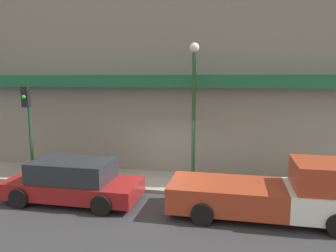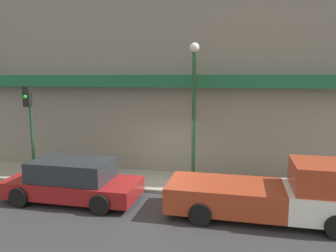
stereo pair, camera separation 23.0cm
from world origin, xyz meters
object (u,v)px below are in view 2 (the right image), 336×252
object	(u,v)px
pickup_truck	(279,194)
street_lamp	(194,96)
parked_car	(73,181)
fire_hydrant	(104,171)
traffic_light	(30,115)

from	to	relation	value
pickup_truck	street_lamp	bearing A→B (deg)	141.40
parked_car	fire_hydrant	distance (m)	2.15
fire_hydrant	street_lamp	bearing A→B (deg)	5.88
street_lamp	traffic_light	size ratio (longest dim) A/B	1.44
fire_hydrant	parked_car	bearing A→B (deg)	-95.45
parked_car	street_lamp	distance (m)	5.27
parked_car	traffic_light	distance (m)	3.75
fire_hydrant	traffic_light	size ratio (longest dim) A/B	0.17
parked_car	fire_hydrant	bearing A→B (deg)	82.61
pickup_truck	traffic_light	bearing A→B (deg)	171.85
pickup_truck	fire_hydrant	distance (m)	6.78
pickup_truck	street_lamp	xyz separation A→B (m)	(-2.90, 2.49, 2.68)
pickup_truck	street_lamp	size ratio (longest dim) A/B	1.09
pickup_truck	traffic_light	world-z (taller)	traffic_light
pickup_truck	parked_car	world-z (taller)	pickup_truck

